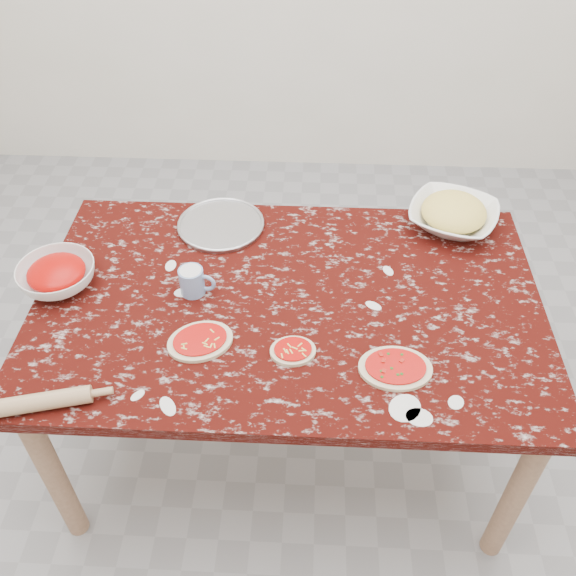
# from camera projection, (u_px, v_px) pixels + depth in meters

# --- Properties ---
(ground) EXTENTS (4.00, 4.00, 0.00)m
(ground) POSITION_uv_depth(u_px,v_px,m) (288.00, 433.00, 2.47)
(ground) COLOR gray
(worktable) EXTENTS (1.60, 1.00, 0.75)m
(worktable) POSITION_uv_depth(u_px,v_px,m) (288.00, 318.00, 2.01)
(worktable) COLOR black
(worktable) RESTS_ON ground
(pizza_tray) EXTENTS (0.37, 0.37, 0.01)m
(pizza_tray) POSITION_uv_depth(u_px,v_px,m) (221.00, 225.00, 2.22)
(pizza_tray) COLOR #B2B2B7
(pizza_tray) RESTS_ON worktable
(sauce_bowl) EXTENTS (0.28, 0.28, 0.08)m
(sauce_bowl) POSITION_uv_depth(u_px,v_px,m) (57.00, 276.00, 1.98)
(sauce_bowl) COLOR white
(sauce_bowl) RESTS_ON worktable
(cheese_bowl) EXTENTS (0.40, 0.40, 0.07)m
(cheese_bowl) POSITION_uv_depth(u_px,v_px,m) (453.00, 217.00, 2.21)
(cheese_bowl) COLOR white
(cheese_bowl) RESTS_ON worktable
(flour_mug) EXTENTS (0.12, 0.08, 0.09)m
(flour_mug) POSITION_uv_depth(u_px,v_px,m) (193.00, 281.00, 1.95)
(flour_mug) COLOR #7593C3
(flour_mug) RESTS_ON worktable
(pizza_left) EXTENTS (0.24, 0.22, 0.02)m
(pizza_left) POSITION_uv_depth(u_px,v_px,m) (200.00, 341.00, 1.82)
(pizza_left) COLOR beige
(pizza_left) RESTS_ON worktable
(pizza_mid) EXTENTS (0.15, 0.13, 0.02)m
(pizza_mid) POSITION_uv_depth(u_px,v_px,m) (293.00, 351.00, 1.79)
(pizza_mid) COLOR beige
(pizza_mid) RESTS_ON worktable
(pizza_right) EXTENTS (0.21, 0.16, 0.02)m
(pizza_right) POSITION_uv_depth(u_px,v_px,m) (395.00, 368.00, 1.74)
(pizza_right) COLOR beige
(pizza_right) RESTS_ON worktable
(rolling_pin) EXTENTS (0.25, 0.11, 0.05)m
(rolling_pin) POSITION_uv_depth(u_px,v_px,m) (44.00, 401.00, 1.64)
(rolling_pin) COLOR tan
(rolling_pin) RESTS_ON worktable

